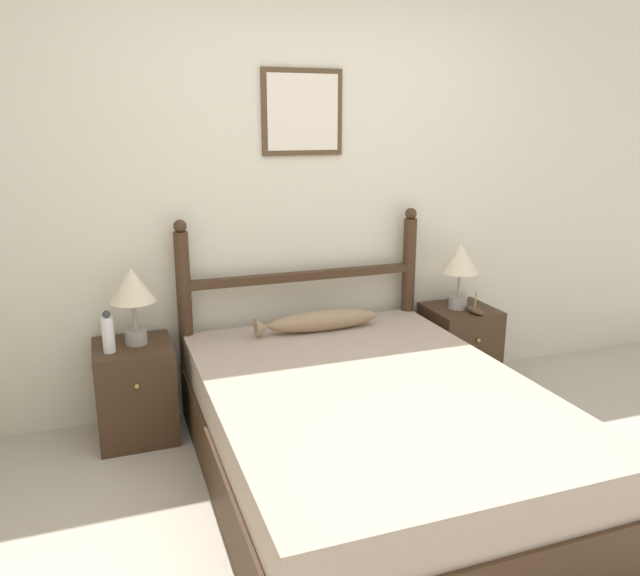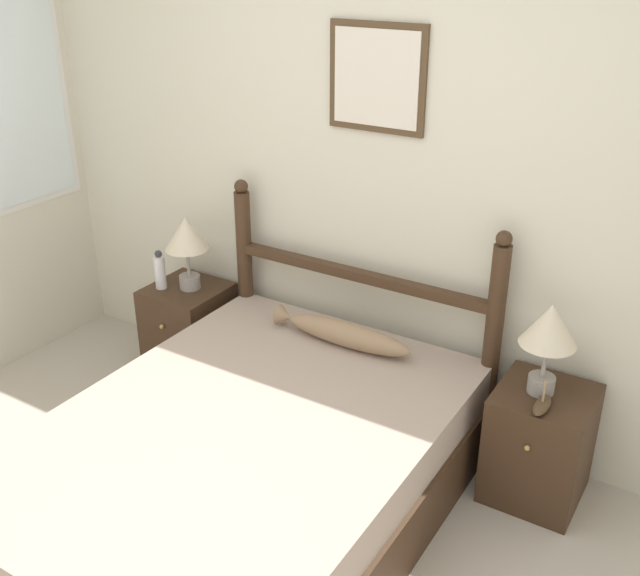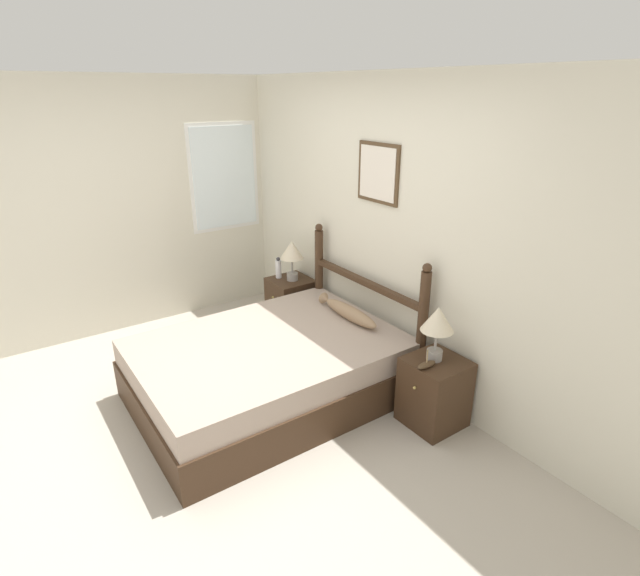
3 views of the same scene
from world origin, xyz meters
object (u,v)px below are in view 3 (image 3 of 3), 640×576
at_px(model_boat, 426,365).
at_px(fish_pillow, 348,312).
at_px(bed, 269,369).
at_px(nightstand_right, 434,392).
at_px(table_lamp_right, 438,322).
at_px(bottle, 278,268).
at_px(nightstand_left, 291,303).
at_px(table_lamp_left, 292,252).

distance_m(model_boat, fish_pillow, 1.02).
relative_size(bed, nightstand_right, 3.86).
bearing_deg(bed, table_lamp_right, 40.43).
height_order(bed, table_lamp_right, table_lamp_right).
bearing_deg(bottle, nightstand_left, 32.70).
distance_m(nightstand_right, table_lamp_left, 2.11).
height_order(nightstand_left, fish_pillow, fish_pillow).
relative_size(nightstand_left, model_boat, 3.19).
distance_m(bed, nightstand_left, 1.34).
relative_size(bed, model_boat, 12.34).
height_order(bed, nightstand_left, nightstand_left).
bearing_deg(nightstand_left, nightstand_right, 0.00).
xyz_separation_m(nightstand_left, bottle, (-0.12, -0.07, 0.38)).
bearing_deg(table_lamp_left, bottle, -149.49).
xyz_separation_m(bed, fish_pillow, (0.03, 0.80, 0.32)).
height_order(bed, model_boat, model_boat).
bearing_deg(bottle, bed, -34.32).
relative_size(bed, fish_pillow, 2.79).
height_order(nightstand_right, fish_pillow, fish_pillow).
bearing_deg(fish_pillow, nightstand_left, 177.08).
xyz_separation_m(table_lamp_left, model_boat, (2.05, -0.14, -0.28)).
distance_m(table_lamp_left, fish_pillow, 1.07).
xyz_separation_m(nightstand_right, fish_pillow, (-1.00, -0.05, 0.31)).
relative_size(nightstand_right, fish_pillow, 0.72).
relative_size(model_boat, fish_pillow, 0.23).
bearing_deg(bottle, table_lamp_right, 1.87).
bearing_deg(model_boat, bed, -145.31).
bearing_deg(fish_pillow, nightstand_right, 3.10).
bearing_deg(bed, nightstand_right, 39.77).
bearing_deg(model_boat, table_lamp_right, 109.53).
height_order(table_lamp_left, bottle, table_lamp_left).
relative_size(nightstand_right, bottle, 2.37).
xyz_separation_m(nightstand_left, table_lamp_right, (2.03, -0.00, 0.58)).
xyz_separation_m(table_lamp_left, bottle, (-0.14, -0.08, -0.20)).
height_order(bottle, model_boat, bottle).
bearing_deg(model_boat, bottle, 178.47).
xyz_separation_m(bottle, fish_pillow, (1.17, 0.02, -0.07)).
distance_m(nightstand_left, model_boat, 2.10).
height_order(model_boat, fish_pillow, model_boat).
bearing_deg(table_lamp_left, nightstand_right, -0.25).
xyz_separation_m(bed, nightstand_left, (-1.03, 0.86, 0.02)).
bearing_deg(fish_pillow, bed, -92.14).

